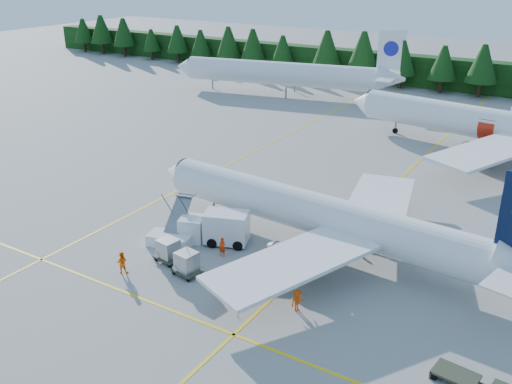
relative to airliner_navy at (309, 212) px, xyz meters
The scene contains 14 objects.
ground 10.20m from the airliner_navy, 115.53° to the right, with size 320.00×320.00×0.00m, color gray.
taxi_stripe_a 21.62m from the airliner_navy, 148.21° to the left, with size 0.25×120.00×0.01m, color yellow.
taxi_stripe_b 11.85m from the airliner_navy, 80.79° to the left, with size 0.25×120.00×0.01m, color yellow.
taxi_stripe_cross 15.64m from the airliner_navy, 105.81° to the right, with size 80.00×0.25×0.01m, color yellow.
treeline_hedge 73.38m from the airliner_navy, 93.26° to the left, with size 220.00×4.00×6.00m, color black.
airliner_navy is the anchor object (origin of this frame).
airliner_red 37.25m from the airliner_navy, 78.08° to the left, with size 42.14×34.44×12.30m.
airliner_far_left 61.87m from the airliner_navy, 123.09° to the left, with size 43.00×12.19×12.63m.
airstairs 12.59m from the airliner_navy, 148.94° to the right, with size 4.35×5.90×3.57m.
service_truck 8.64m from the airliner_navy, 150.90° to the right, with size 6.65×4.30×3.02m.
uld_pair 12.20m from the airliner_navy, 127.15° to the right, with size 5.22×3.00×1.73m.
crew_a 8.27m from the airliner_navy, 131.68° to the right, with size 0.63×0.41×1.73m, color red.
crew_b 16.66m from the airliner_navy, 130.33° to the right, with size 0.91×0.71×1.88m, color #FF6805.
crew_c 10.96m from the airliner_navy, 66.95° to the right, with size 0.73×0.49×1.76m, color #E44504.
Camera 1 is at (24.54, -32.90, 24.19)m, focal length 40.00 mm.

